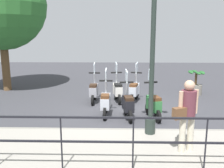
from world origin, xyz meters
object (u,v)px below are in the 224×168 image
(lamp_post_near, at_px, (152,61))
(scooter_far_0, at_px, (134,90))
(scooter_near_1, at_px, (128,104))
(scooter_far_1, at_px, (118,90))
(pedestrian_with_bag, at_px, (187,111))
(scooter_near_2, at_px, (105,102))
(scooter_far_2, at_px, (94,90))
(potted_palm, at_px, (196,85))
(tree_large, at_px, (0,5))
(scooter_near_0, at_px, (153,104))

(lamp_post_near, distance_m, scooter_far_0, 3.80)
(scooter_near_1, distance_m, scooter_far_1, 1.97)
(pedestrian_with_bag, distance_m, scooter_far_0, 4.57)
(scooter_near_2, bearing_deg, scooter_far_2, 19.60)
(scooter_near_1, bearing_deg, scooter_near_2, 64.34)
(lamp_post_near, bearing_deg, scooter_near_1, 18.81)
(scooter_far_2, bearing_deg, scooter_near_1, -144.08)
(scooter_near_1, relative_size, scooter_far_1, 1.00)
(pedestrian_with_bag, bearing_deg, scooter_near_1, 0.63)
(potted_palm, xyz_separation_m, scooter_near_1, (-3.17, 3.09, 0.04))
(scooter_far_1, bearing_deg, tree_large, 60.26)
(pedestrian_with_bag, relative_size, tree_large, 0.27)
(scooter_far_0, bearing_deg, lamp_post_near, -160.28)
(potted_palm, relative_size, scooter_near_2, 0.69)
(tree_large, height_order, scooter_far_0, tree_large)
(pedestrian_with_bag, height_order, scooter_far_2, pedestrian_with_bag)
(lamp_post_near, xyz_separation_m, pedestrian_with_bag, (-0.99, -0.64, -0.94))
(scooter_far_0, height_order, scooter_far_2, same)
(tree_large, xyz_separation_m, scooter_near_2, (-3.63, -4.87, -3.43))
(scooter_far_0, bearing_deg, tree_large, 88.79)
(pedestrian_with_bag, relative_size, scooter_near_2, 1.03)
(potted_palm, xyz_separation_m, scooter_near_0, (-3.16, 2.28, 0.04))
(pedestrian_with_bag, bearing_deg, scooter_far_1, -5.64)
(scooter_near_0, bearing_deg, pedestrian_with_bag, 174.45)
(scooter_far_0, height_order, scooter_far_1, same)
(scooter_near_2, bearing_deg, scooter_near_1, -106.86)
(scooter_near_2, bearing_deg, pedestrian_with_bag, -144.50)
(tree_large, height_order, scooter_near_2, tree_large)
(lamp_post_near, bearing_deg, scooter_far_0, 3.05)
(lamp_post_near, height_order, scooter_near_2, lamp_post_near)
(tree_large, relative_size, potted_palm, 5.62)
(lamp_post_near, xyz_separation_m, tree_large, (5.38, 6.11, 1.89))
(scooter_near_2, height_order, scooter_far_2, same)
(scooter_near_0, bearing_deg, tree_large, 45.41)
(scooter_near_0, xyz_separation_m, scooter_far_0, (1.93, 0.47, 0.00))
(scooter_near_0, relative_size, scooter_far_0, 1.00)
(scooter_near_0, xyz_separation_m, scooter_far_1, (1.93, 1.14, 0.00))
(lamp_post_near, distance_m, pedestrian_with_bag, 1.51)
(scooter_near_0, bearing_deg, scooter_far_1, 17.02)
(tree_large, bearing_deg, scooter_far_1, -110.04)
(scooter_far_0, bearing_deg, pedestrian_with_bag, -152.81)
(scooter_near_1, bearing_deg, lamp_post_near, -169.02)
(lamp_post_near, height_order, scooter_near_1, lamp_post_near)
(scooter_near_1, height_order, scooter_far_1, same)
(scooter_far_1, relative_size, scooter_far_2, 1.00)
(scooter_far_1, bearing_deg, scooter_far_2, 87.81)
(lamp_post_near, height_order, scooter_far_0, lamp_post_near)
(pedestrian_with_bag, xyz_separation_m, scooter_near_2, (2.74, 1.88, -0.60))
(scooter_far_0, bearing_deg, scooter_near_0, -149.61)
(tree_large, distance_m, scooter_near_1, 7.61)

